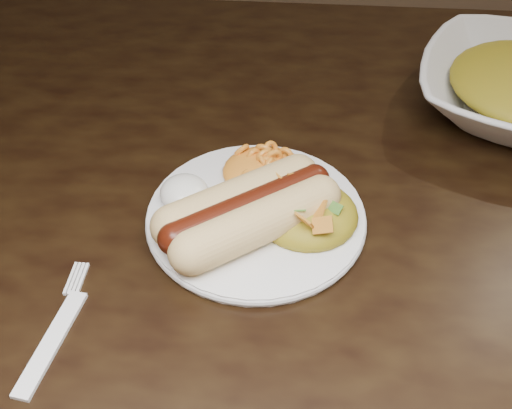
{
  "coord_description": "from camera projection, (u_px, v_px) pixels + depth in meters",
  "views": [
    {
      "loc": [
        -0.01,
        -0.42,
        1.16
      ],
      "look_at": [
        -0.04,
        -0.02,
        0.77
      ],
      "focal_mm": 42.0,
      "sensor_mm": 36.0,
      "label": 1
    }
  ],
  "objects": [
    {
      "name": "mac_and_cheese",
      "position": [
        265.0,
        162.0,
        0.59
      ],
      "size": [
        0.11,
        0.1,
        0.03
      ],
      "primitive_type": "ellipsoid",
      "rotation": [
        0.0,
        0.0,
        -0.32
      ],
      "color": "orange",
      "rests_on": "plate"
    },
    {
      "name": "fork",
      "position": [
        51.0,
        342.0,
        0.47
      ],
      "size": [
        0.04,
        0.15,
        0.0
      ],
      "primitive_type": "cube",
      "rotation": [
        0.0,
        0.0,
        -0.15
      ],
      "color": "white",
      "rests_on": "table"
    },
    {
      "name": "plate",
      "position": [
        256.0,
        216.0,
        0.57
      ],
      "size": [
        0.25,
        0.25,
        0.01
      ],
      "primitive_type": "cylinder",
      "rotation": [
        0.0,
        0.0,
        -0.23
      ],
      "color": "white",
      "rests_on": "table"
    },
    {
      "name": "sour_cream",
      "position": [
        184.0,
        188.0,
        0.57
      ],
      "size": [
        0.06,
        0.06,
        0.03
      ],
      "primitive_type": "ellipsoid",
      "rotation": [
        0.0,
        0.0,
        0.42
      ],
      "color": "white",
      "rests_on": "plate"
    },
    {
      "name": "hotdog",
      "position": [
        248.0,
        210.0,
        0.54
      ],
      "size": [
        0.13,
        0.14,
        0.04
      ],
      "rotation": [
        0.0,
        0.0,
        0.63
      ],
      "color": "#F1DE77",
      "rests_on": "plate"
    },
    {
      "name": "table",
      "position": [
        292.0,
        269.0,
        0.65
      ],
      "size": [
        1.6,
        0.9,
        0.75
      ],
      "color": "black",
      "rests_on": "floor"
    },
    {
      "name": "taco_salad",
      "position": [
        308.0,
        206.0,
        0.55
      ],
      "size": [
        0.1,
        0.09,
        0.04
      ],
      "rotation": [
        0.0,
        0.0,
        0.21
      ],
      "color": "orange",
      "rests_on": "plate"
    }
  ]
}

